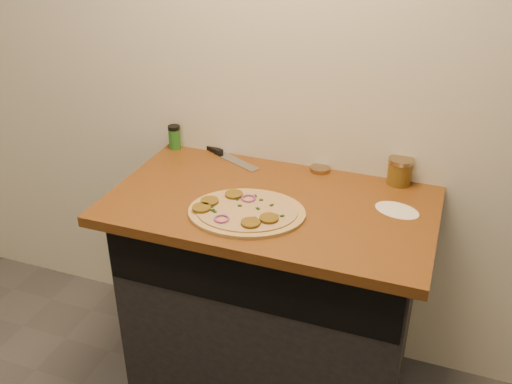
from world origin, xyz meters
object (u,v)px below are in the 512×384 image
at_px(chefs_knife, 223,154).
at_px(salsa_jar, 400,171).
at_px(spice_shaker, 174,137).
at_px(pizza, 246,212).

xyz_separation_m(chefs_knife, salsa_jar, (0.74, -0.00, 0.05)).
height_order(chefs_knife, salsa_jar, salsa_jar).
height_order(chefs_knife, spice_shaker, spice_shaker).
relative_size(chefs_knife, spice_shaker, 3.15).
bearing_deg(spice_shaker, chefs_knife, 0.11).
bearing_deg(salsa_jar, pizza, -138.08).
relative_size(chefs_knife, salsa_jar, 3.15).
xyz_separation_m(pizza, spice_shaker, (-0.50, 0.43, 0.04)).
bearing_deg(chefs_knife, spice_shaker, -179.89).
distance_m(chefs_knife, salsa_jar, 0.75).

